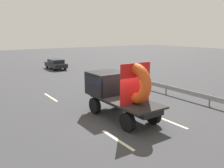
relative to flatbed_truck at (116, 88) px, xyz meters
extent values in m
plane|color=#38383A|center=(-0.21, -1.04, -1.62)|extent=(120.00, 120.00, 0.00)
cylinder|color=black|center=(-0.85, 0.99, -1.15)|extent=(0.28, 0.95, 0.95)
cylinder|color=black|center=(0.85, 0.99, -1.15)|extent=(0.28, 0.95, 0.95)
cylinder|color=black|center=(-0.85, -2.13, -1.15)|extent=(0.28, 0.95, 0.95)
cylinder|color=black|center=(0.85, -2.13, -1.15)|extent=(0.28, 0.95, 0.95)
cube|color=black|center=(0.00, -0.57, -0.69)|extent=(1.30, 4.99, 0.25)
cube|color=black|center=(0.00, 0.99, 0.11)|extent=(2.00, 1.87, 1.35)
cube|color=black|center=(0.00, 0.94, 0.41)|extent=(2.02, 1.78, 0.44)
cube|color=black|center=(0.00, -1.50, -0.52)|extent=(2.00, 3.12, 0.10)
cube|color=black|center=(0.00, 0.00, 0.08)|extent=(1.80, 0.08, 1.10)
torus|color=#D84C19|center=(0.00, -1.65, 0.57)|extent=(0.55, 2.06, 2.06)
cube|color=red|center=(0.00, -1.65, 0.57)|extent=(1.90, 0.03, 2.06)
cylinder|color=black|center=(2.87, 20.06, -1.32)|extent=(0.21, 0.61, 0.61)
cylinder|color=black|center=(4.34, 20.06, -1.32)|extent=(0.21, 0.61, 0.61)
cylinder|color=black|center=(2.87, 17.52, -1.32)|extent=(0.21, 0.61, 0.61)
cylinder|color=black|center=(4.34, 17.52, -1.32)|extent=(0.21, 0.61, 0.61)
cube|color=black|center=(3.61, 18.79, -1.06)|extent=(1.70, 3.97, 0.52)
cube|color=black|center=(3.61, 18.70, -0.56)|extent=(1.53, 2.22, 0.47)
cube|color=gray|center=(6.03, 3.60, -1.07)|extent=(0.06, 15.01, 0.32)
cylinder|color=slate|center=(6.03, -2.03, -1.35)|extent=(0.10, 0.10, 0.55)
cylinder|color=slate|center=(6.03, 1.72, -1.35)|extent=(0.10, 0.10, 0.55)
cylinder|color=slate|center=(6.03, 5.47, -1.35)|extent=(0.10, 0.10, 0.55)
cylinder|color=slate|center=(6.03, 9.23, -1.35)|extent=(0.10, 0.10, 0.55)
cube|color=beige|center=(-1.80, -2.61, -1.62)|extent=(0.16, 2.39, 0.01)
cube|color=beige|center=(-1.80, 5.87, -1.62)|extent=(0.16, 2.60, 0.01)
cube|color=beige|center=(1.80, -2.14, -1.62)|extent=(0.16, 2.99, 0.01)
cube|color=beige|center=(1.80, 5.55, -1.62)|extent=(0.16, 2.87, 0.01)
camera|label=1|loc=(-7.39, -10.34, 3.06)|focal=37.06mm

